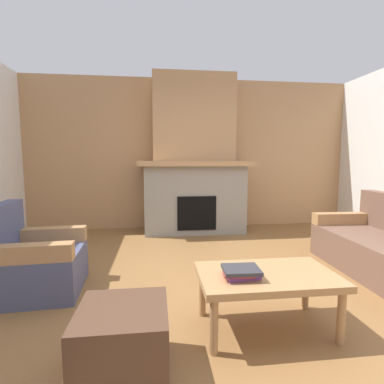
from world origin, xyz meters
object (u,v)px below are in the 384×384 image
Objects in this scene: armchair at (33,262)px; coffee_table at (267,280)px; ottoman at (123,340)px; fireplace at (194,165)px.

coffee_table is at bearing -23.30° from armchair.
coffee_table reaches higher than ottoman.
coffee_table is at bearing -87.27° from fireplace.
armchair is 1.63× the size of ottoman.
coffee_table is at bearing 18.58° from ottoman.
fireplace is 5.19× the size of ottoman.
armchair reaches higher than ottoman.
fireplace is 2.70× the size of coffee_table.
fireplace reaches higher than armchair.
armchair is 2.13m from coffee_table.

